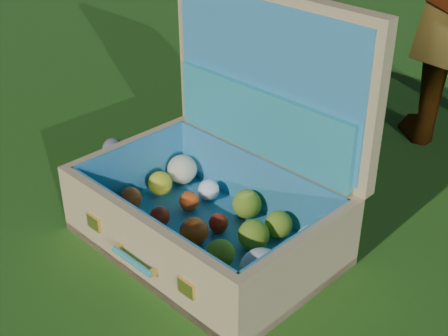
# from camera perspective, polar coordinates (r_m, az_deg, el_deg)

# --- Properties ---
(ground) EXTENTS (60.00, 60.00, 0.00)m
(ground) POSITION_cam_1_polar(r_m,az_deg,el_deg) (1.77, 4.93, -5.65)
(ground) COLOR #215114
(ground) RESTS_ON ground
(stray_ball) EXTENTS (0.07, 0.07, 0.07)m
(stray_ball) POSITION_cam_1_polar(r_m,az_deg,el_deg) (2.12, -10.07, 1.75)
(stray_ball) COLOR #3E6AA3
(stray_ball) RESTS_ON ground
(suitcase) EXTENTS (0.75, 0.61, 0.65)m
(suitcase) POSITION_cam_1_polar(r_m,az_deg,el_deg) (1.64, 0.37, -0.99)
(suitcase) COLOR tan
(suitcase) RESTS_ON ground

